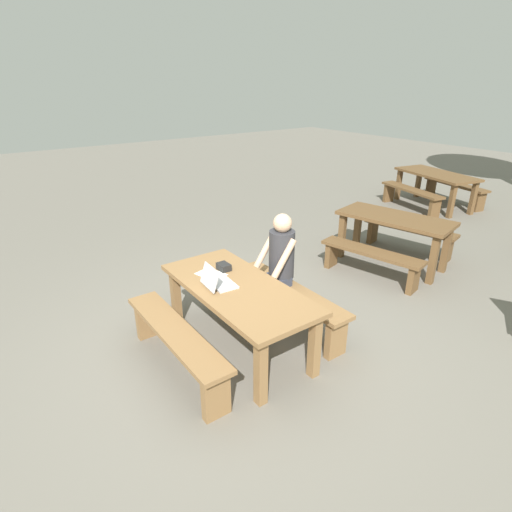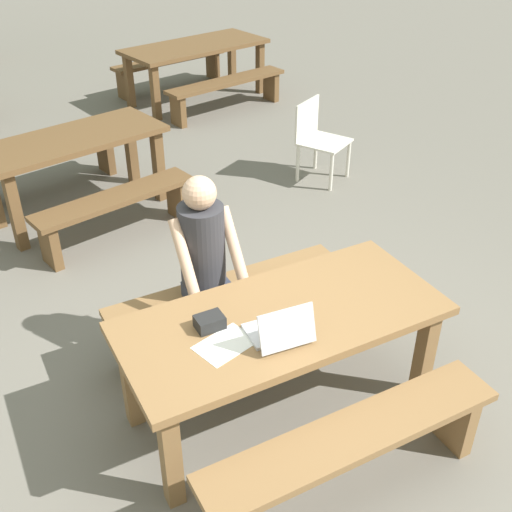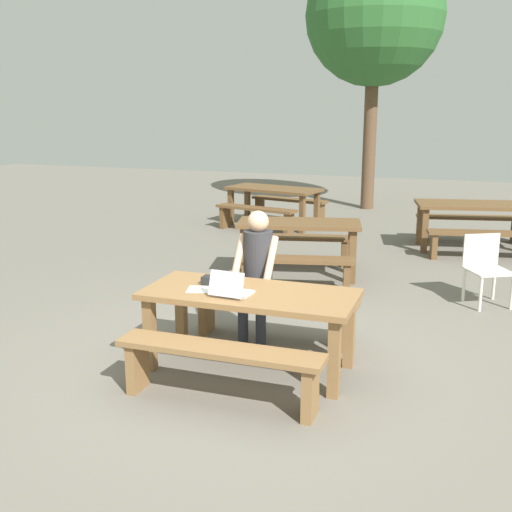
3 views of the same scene
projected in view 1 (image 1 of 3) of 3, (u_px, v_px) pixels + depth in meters
The scene contains 14 objects.
ground_plane at pixel (239, 345), 4.35m from camera, with size 30.00×30.00×0.00m, color slate.
picnic_table_front at pixel (238, 295), 4.11m from camera, with size 1.81×0.82×0.70m.
bench_near at pixel (176, 341), 3.84m from camera, with size 1.63×0.30×0.46m.
bench_far at pixel (290, 298), 4.59m from camera, with size 1.63×0.30×0.46m.
laptop at pixel (217, 281), 4.05m from camera, with size 0.33×0.31×0.22m.
small_pouch at pixel (224, 267), 4.40m from camera, with size 0.15×0.11×0.07m.
paper_sheet at pixel (211, 274), 4.32m from camera, with size 0.34×0.28×0.00m.
person_seated at pixel (279, 261), 4.53m from camera, with size 0.39×0.40×1.28m.
picnic_table_rear at pixel (436, 178), 8.80m from camera, with size 1.86×1.14×0.73m.
bench_rear_south at pixel (411, 194), 8.69m from camera, with size 1.58×0.63×0.45m.
bench_rear_north at pixel (455, 189), 9.14m from camera, with size 1.58×0.63×0.45m.
picnic_table_distant at pixel (394, 225), 6.01m from camera, with size 1.71×1.03×0.75m.
bench_distant_south at pixel (371, 258), 5.68m from camera, with size 1.47×0.61×0.42m.
bench_distant_north at pixel (409, 233), 6.58m from camera, with size 1.47×0.61×0.42m.
Camera 1 is at (3.04, -1.97, 2.60)m, focal length 28.88 mm.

